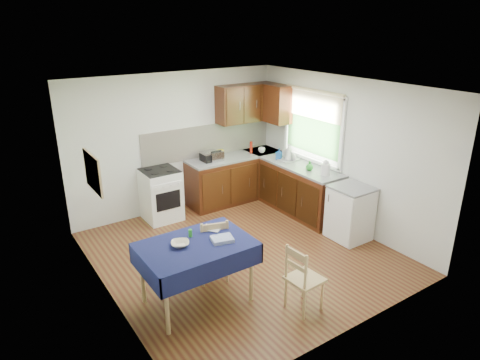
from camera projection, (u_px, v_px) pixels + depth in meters
floor at (242, 253)px, 6.49m from camera, size 4.20×4.20×0.00m
ceiling at (243, 86)px, 5.62m from camera, size 4.00×4.20×0.02m
wall_back at (177, 143)px, 7.69m from camera, size 4.00×0.02×2.50m
wall_front at (356, 233)px, 4.42m from camera, size 4.00×0.02×2.50m
wall_left at (102, 208)px, 5.01m from camera, size 0.02×4.20×2.50m
wall_right at (342, 153)px, 7.10m from camera, size 0.02×4.20×2.50m
base_cabinets at (264, 184)px, 8.03m from camera, size 1.90×2.30×0.86m
worktop_back at (235, 157)px, 8.13m from camera, size 1.90×0.60×0.04m
worktop_right at (301, 167)px, 7.58m from camera, size 0.60×1.70×0.04m
worktop_corner at (262, 151)px, 8.47m from camera, size 0.60×0.60×0.04m
splashback at (209, 140)px, 8.03m from camera, size 2.70×0.02×0.60m
upper_cabinets at (256, 103)px, 8.04m from camera, size 1.20×0.85×0.70m
stove at (161, 194)px, 7.47m from camera, size 0.60×0.61×0.92m
window at (313, 122)px, 7.49m from camera, size 0.04×1.48×1.26m
fridge at (350, 213)px, 6.80m from camera, size 0.58×0.60×0.89m
corkboard at (93, 173)px, 5.14m from camera, size 0.04×0.62×0.47m
dining_table at (196, 251)px, 5.15m from camera, size 1.34×0.91×0.81m
chair_far at (213, 248)px, 5.67m from camera, size 0.51×0.51×0.92m
chair_near at (302, 277)px, 5.07m from camera, size 0.41×0.41×0.87m
toaster at (216, 156)px, 7.78m from camera, size 0.26×0.16×0.20m
sandwich_press at (210, 156)px, 7.81m from camera, size 0.30×0.26×0.18m
sauce_bottle at (251, 147)px, 8.23m from camera, size 0.05×0.05×0.23m
yellow_packet at (220, 154)px, 7.99m from camera, size 0.11×0.08×0.15m
dish_rack at (289, 159)px, 7.88m from camera, size 0.38×0.29×0.18m
kettle at (326, 168)px, 7.08m from camera, size 0.15×0.15×0.26m
cup at (262, 150)px, 8.29m from camera, size 0.16×0.16×0.10m
soap_bottle_a at (289, 153)px, 7.77m from camera, size 0.17×0.17×0.32m
soap_bottle_b at (279, 154)px, 7.87m from camera, size 0.13×0.13×0.21m
soap_bottle_c at (310, 166)px, 7.31m from camera, size 0.17×0.17×0.17m
plate_bowl at (180, 244)px, 5.05m from camera, size 0.28×0.28×0.05m
book at (209, 231)px, 5.39m from camera, size 0.27×0.29×0.02m
spice_jar at (190, 233)px, 5.26m from camera, size 0.05×0.05×0.10m
tea_towel at (222, 239)px, 5.17m from camera, size 0.30×0.26×0.05m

